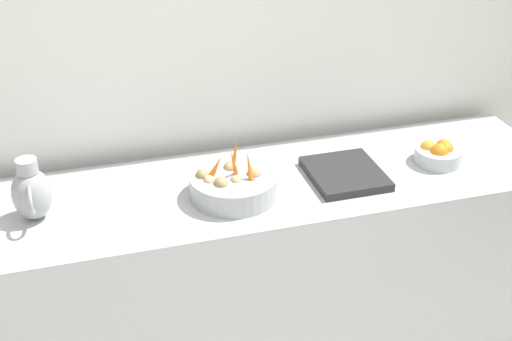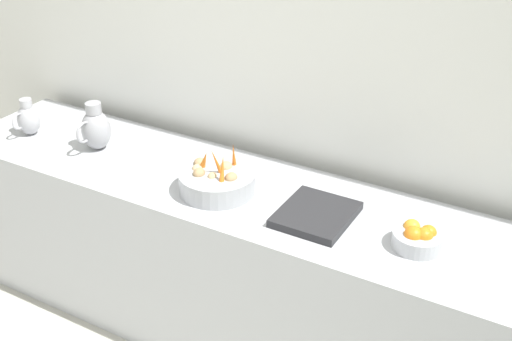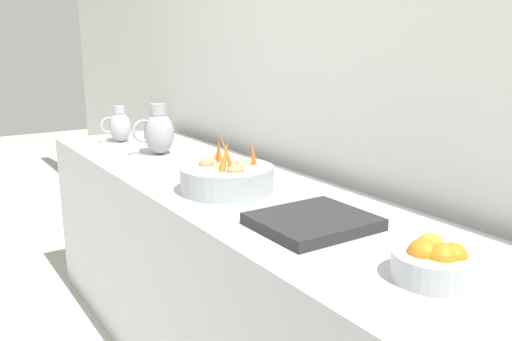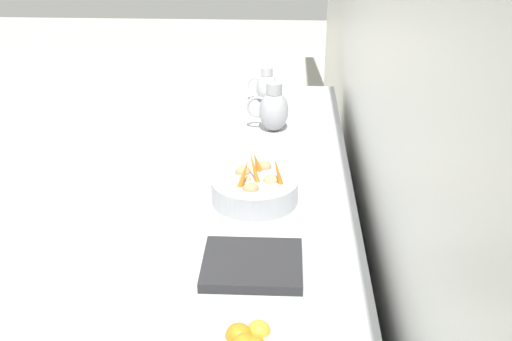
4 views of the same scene
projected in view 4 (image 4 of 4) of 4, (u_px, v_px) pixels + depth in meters
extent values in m
cube|color=silver|center=(421.00, 98.00, 1.98)|extent=(0.10, 7.98, 3.00)
cube|color=#ADAFB5|center=(270.00, 287.00, 2.91)|extent=(0.69, 2.96, 0.88)
cylinder|color=#9EA0A5|center=(255.00, 190.00, 2.68)|extent=(0.35, 0.35, 0.10)
torus|color=#9EA0A5|center=(255.00, 200.00, 2.70)|extent=(0.21, 0.21, 0.01)
cone|color=orange|center=(254.00, 169.00, 2.64)|extent=(0.07, 0.07, 0.16)
cone|color=orange|center=(278.00, 173.00, 2.61)|extent=(0.07, 0.05, 0.16)
cone|color=orange|center=(243.00, 176.00, 2.59)|extent=(0.07, 0.05, 0.15)
cone|color=orange|center=(257.00, 164.00, 2.71)|extent=(0.07, 0.09, 0.13)
ellipsoid|color=tan|center=(253.00, 170.00, 2.75)|extent=(0.05, 0.05, 0.04)
ellipsoid|color=#9E7F56|center=(251.00, 189.00, 2.59)|extent=(0.06, 0.05, 0.05)
ellipsoid|color=tan|center=(245.00, 180.00, 2.66)|extent=(0.05, 0.04, 0.04)
ellipsoid|color=tan|center=(271.00, 181.00, 2.65)|extent=(0.07, 0.06, 0.05)
ellipsoid|color=#9E7F56|center=(243.00, 172.00, 2.72)|extent=(0.06, 0.05, 0.05)
ellipsoid|color=#9E7F56|center=(264.00, 167.00, 2.76)|extent=(0.06, 0.05, 0.05)
sphere|color=orange|center=(259.00, 332.00, 1.86)|extent=(0.07, 0.07, 0.07)
sphere|color=orange|center=(239.00, 337.00, 1.84)|extent=(0.08, 0.08, 0.08)
ellipsoid|color=#939399|center=(274.00, 111.00, 3.35)|extent=(0.15, 0.15, 0.21)
cylinder|color=#939399|center=(274.00, 88.00, 3.30)|extent=(0.08, 0.08, 0.06)
torus|color=#939399|center=(258.00, 107.00, 3.35)|extent=(0.11, 0.01, 0.11)
ellipsoid|color=#A3A3A8|center=(267.00, 88.00, 3.75)|extent=(0.12, 0.12, 0.17)
cylinder|color=#A3A3A8|center=(267.00, 71.00, 3.71)|extent=(0.06, 0.06, 0.04)
torus|color=#A3A3A8|center=(255.00, 85.00, 3.75)|extent=(0.09, 0.01, 0.09)
cube|color=#232326|center=(252.00, 264.00, 2.25)|extent=(0.34, 0.30, 0.04)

